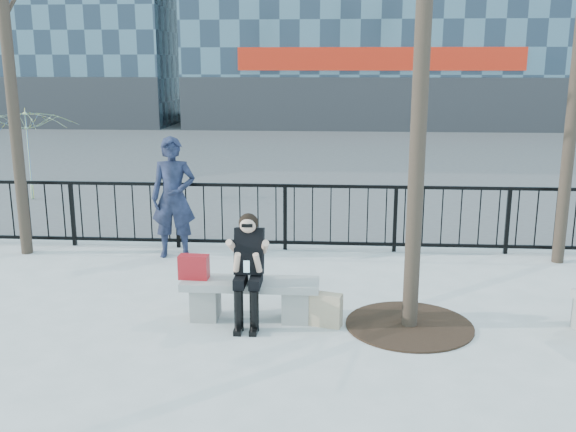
{
  "coord_description": "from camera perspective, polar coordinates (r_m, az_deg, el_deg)",
  "views": [
    {
      "loc": [
        0.96,
        -7.25,
        3.03
      ],
      "look_at": [
        0.4,
        0.8,
        1.1
      ],
      "focal_mm": 40.0,
      "sensor_mm": 36.0,
      "label": 1
    }
  ],
  "objects": [
    {
      "name": "ground",
      "position": [
        7.91,
        -3.33,
        -9.08
      ],
      "size": [
        120.0,
        120.0,
        0.0
      ],
      "primitive_type": "plane",
      "color": "#A7A7A1",
      "rests_on": "ground"
    },
    {
      "name": "street_surface",
      "position": [
        22.47,
        1.49,
        5.72
      ],
      "size": [
        60.0,
        23.0,
        0.01
      ],
      "primitive_type": "cube",
      "color": "#474747",
      "rests_on": "ground"
    },
    {
      "name": "railing",
      "position": [
        10.58,
        -1.34,
        -0.08
      ],
      "size": [
        14.0,
        0.06,
        1.1
      ],
      "color": "black",
      "rests_on": "ground"
    },
    {
      "name": "tree_grate",
      "position": [
        7.81,
        10.72,
        -9.51
      ],
      "size": [
        1.5,
        1.5,
        0.02
      ],
      "primitive_type": "cylinder",
      "color": "black",
      "rests_on": "ground"
    },
    {
      "name": "bench_main",
      "position": [
        7.8,
        -3.36,
        -7.04
      ],
      "size": [
        1.65,
        0.46,
        0.49
      ],
      "color": "slate",
      "rests_on": "ground"
    },
    {
      "name": "seated_woman",
      "position": [
        7.53,
        -3.56,
        -4.83
      ],
      "size": [
        0.5,
        0.64,
        1.34
      ],
      "color": "black",
      "rests_on": "ground"
    },
    {
      "name": "handbag",
      "position": [
        7.82,
        -8.37,
        -4.5
      ],
      "size": [
        0.36,
        0.19,
        0.29
      ],
      "primitive_type": "cube",
      "rotation": [
        0.0,
        0.0,
        -0.05
      ],
      "color": "#A51419",
      "rests_on": "bench_main"
    },
    {
      "name": "shopping_bag",
      "position": [
        7.64,
        3.22,
        -8.3
      ],
      "size": [
        0.45,
        0.27,
        0.4
      ],
      "primitive_type": "cube",
      "rotation": [
        0.0,
        0.0,
        -0.28
      ],
      "color": "beige",
      "rests_on": "ground"
    },
    {
      "name": "standing_man",
      "position": [
        10.27,
        -10.14,
        1.62
      ],
      "size": [
        0.73,
        0.51,
        1.92
      ],
      "primitive_type": "imported",
      "rotation": [
        0.0,
        0.0,
        0.07
      ],
      "color": "black",
      "rests_on": "ground"
    },
    {
      "name": "vendor_umbrella",
      "position": [
        15.5,
        -22.12,
        5.08
      ],
      "size": [
        2.48,
        2.52,
        2.07
      ],
      "primitive_type": "imported",
      "rotation": [
        0.0,
        0.0,
        0.1
      ],
      "color": "#EBF135",
      "rests_on": "ground"
    }
  ]
}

